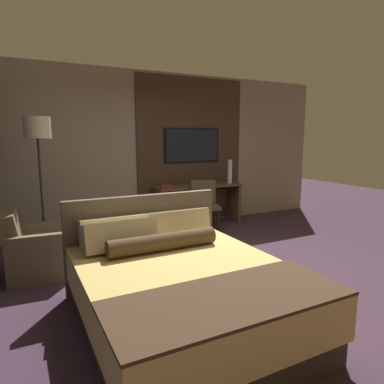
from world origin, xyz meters
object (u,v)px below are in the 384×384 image
desk (197,198)px  vase_tall (230,171)px  floor_lamp (38,140)px  desk_chair (204,201)px  book (166,186)px  tv (192,145)px  armchair_by_window (37,253)px  bed (180,289)px

desk → vase_tall: vase_tall is taller
desk → floor_lamp: size_ratio=0.87×
floor_lamp → vase_tall: size_ratio=4.21×
desk_chair → book: 0.76m
tv → desk_chair: tv is taller
desk → vase_tall: (0.68, -0.08, 0.48)m
book → floor_lamp: bearing=-162.0°
armchair_by_window → floor_lamp: 1.47m
desk_chair → vase_tall: 1.00m
armchair_by_window → book: 2.63m
tv → desk_chair: (-0.11, -0.68, -0.96)m
desk_chair → armchair_by_window: 2.85m
tv → armchair_by_window: size_ratio=1.41×
desk_chair → vase_tall: vase_tall is taller
bed → book: bearing=69.0°
floor_lamp → book: bearing=18.0°
tv → floor_lamp: bearing=-162.8°
desk → armchair_by_window: 3.12m
bed → desk: (1.78, 3.02, 0.18)m
book → armchair_by_window: bearing=-150.1°
desk → armchair_by_window: (-2.85, -1.25, -0.23)m
armchair_by_window → book: bearing=-56.0°
bed → armchair_by_window: (-1.07, 1.77, -0.05)m
desk → vase_tall: 0.84m
bed → book: bed is taller
desk → tv: (-0.00, 0.19, 0.99)m
tv → desk: bearing=-90.0°
tv → floor_lamp: 2.84m
floor_lamp → vase_tall: (3.39, 0.57, -0.62)m
floor_lamp → bed: bearing=-68.6°
desk → floor_lamp: 3.00m
desk → tv: tv is taller
armchair_by_window → book: armchair_by_window is taller
desk → book: 0.67m
desk_chair → book: size_ratio=3.95×
desk → floor_lamp: bearing=-166.7°
desk → armchair_by_window: size_ratio=2.07×
bed → floor_lamp: floor_lamp is taller
floor_lamp → desk_chair: bearing=3.4°
tv → book: tv is taller
book → bed: bearing=-111.0°
armchair_by_window → vase_tall: 3.79m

